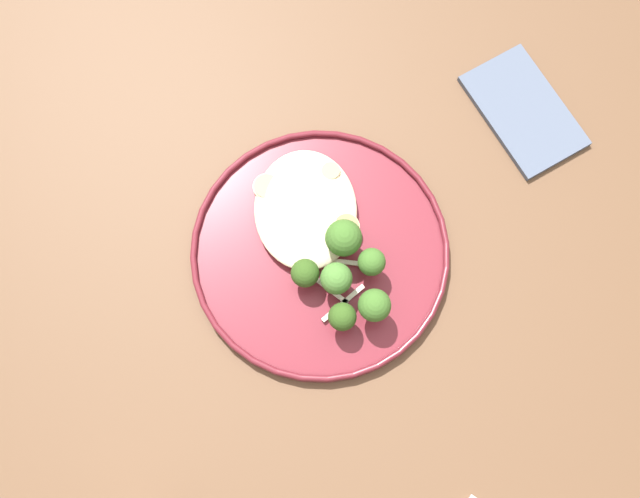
{
  "coord_description": "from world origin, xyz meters",
  "views": [
    {
      "loc": [
        -0.23,
        0.02,
        1.54
      ],
      "look_at": [
        -0.02,
        0.01,
        0.76
      ],
      "focal_mm": 40.84,
      "sensor_mm": 36.0,
      "label": 1
    }
  ],
  "objects_px": {
    "seared_scallop_tiny_bay": "(306,195)",
    "broccoli_floret_left_leaning": "(305,274)",
    "broccoli_floret_center_pile": "(374,306)",
    "seared_scallop_center_golden": "(346,227)",
    "broccoli_floret_beside_noodles": "(344,238)",
    "broccoli_floret_tall_stalk": "(342,317)",
    "broccoli_floret_split_head": "(336,279)",
    "seared_scallop_rear_pale": "(267,188)",
    "seared_scallop_front_small": "(331,173)",
    "broccoli_floret_rear_charred": "(371,263)",
    "folded_napkin": "(523,111)",
    "dinner_plate": "(320,252)"
  },
  "relations": [
    {
      "from": "seared_scallop_front_small",
      "to": "seared_scallop_center_golden",
      "type": "xyz_separation_m",
      "value": [
        -0.06,
        -0.01,
        -0.0
      ]
    },
    {
      "from": "broccoli_floret_rear_charred",
      "to": "seared_scallop_center_golden",
      "type": "bearing_deg",
      "value": 26.68
    },
    {
      "from": "seared_scallop_center_golden",
      "to": "broccoli_floret_split_head",
      "type": "distance_m",
      "value": 0.07
    },
    {
      "from": "seared_scallop_tiny_bay",
      "to": "broccoli_floret_center_pile",
      "type": "relative_size",
      "value": 0.53
    },
    {
      "from": "seared_scallop_front_small",
      "to": "broccoli_floret_left_leaning",
      "type": "relative_size",
      "value": 0.5
    },
    {
      "from": "seared_scallop_tiny_bay",
      "to": "broccoli_floret_left_leaning",
      "type": "bearing_deg",
      "value": 176.45
    },
    {
      "from": "broccoli_floret_beside_noodles",
      "to": "dinner_plate",
      "type": "bearing_deg",
      "value": 97.4
    },
    {
      "from": "seared_scallop_tiny_bay",
      "to": "broccoli_floret_beside_noodles",
      "type": "distance_m",
      "value": 0.08
    },
    {
      "from": "seared_scallop_front_small",
      "to": "broccoli_floret_split_head",
      "type": "height_order",
      "value": "broccoli_floret_split_head"
    },
    {
      "from": "broccoli_floret_center_pile",
      "to": "seared_scallop_center_golden",
      "type": "bearing_deg",
      "value": 13.4
    },
    {
      "from": "broccoli_floret_tall_stalk",
      "to": "folded_napkin",
      "type": "distance_m",
      "value": 0.34
    },
    {
      "from": "dinner_plate",
      "to": "broccoli_floret_split_head",
      "type": "height_order",
      "value": "broccoli_floret_split_head"
    },
    {
      "from": "broccoli_floret_beside_noodles",
      "to": "folded_napkin",
      "type": "relative_size",
      "value": 0.39
    },
    {
      "from": "broccoli_floret_rear_charred",
      "to": "folded_napkin",
      "type": "bearing_deg",
      "value": -47.02
    },
    {
      "from": "dinner_plate",
      "to": "seared_scallop_tiny_bay",
      "type": "relative_size",
      "value": 9.45
    },
    {
      "from": "broccoli_floret_split_head",
      "to": "broccoli_floret_tall_stalk",
      "type": "bearing_deg",
      "value": -174.85
    },
    {
      "from": "broccoli_floret_split_head",
      "to": "broccoli_floret_rear_charred",
      "type": "bearing_deg",
      "value": -67.94
    },
    {
      "from": "seared_scallop_tiny_bay",
      "to": "broccoli_floret_split_head",
      "type": "bearing_deg",
      "value": -165.41
    },
    {
      "from": "seared_scallop_tiny_bay",
      "to": "seared_scallop_center_golden",
      "type": "distance_m",
      "value": 0.06
    },
    {
      "from": "seared_scallop_tiny_bay",
      "to": "seared_scallop_center_golden",
      "type": "xyz_separation_m",
      "value": [
        -0.04,
        -0.04,
        0.0
      ]
    },
    {
      "from": "dinner_plate",
      "to": "broccoli_floret_beside_noodles",
      "type": "xyz_separation_m",
      "value": [
        0.0,
        -0.03,
        0.04
      ]
    },
    {
      "from": "seared_scallop_tiny_bay",
      "to": "broccoli_floret_tall_stalk",
      "type": "height_order",
      "value": "broccoli_floret_tall_stalk"
    },
    {
      "from": "seared_scallop_rear_pale",
      "to": "folded_napkin",
      "type": "distance_m",
      "value": 0.32
    },
    {
      "from": "seared_scallop_rear_pale",
      "to": "broccoli_floret_left_leaning",
      "type": "height_order",
      "value": "broccoli_floret_left_leaning"
    },
    {
      "from": "seared_scallop_tiny_bay",
      "to": "seared_scallop_front_small",
      "type": "xyz_separation_m",
      "value": [
        0.02,
        -0.03,
        0.0
      ]
    },
    {
      "from": "seared_scallop_tiny_bay",
      "to": "seared_scallop_front_small",
      "type": "height_order",
      "value": "seared_scallop_front_small"
    },
    {
      "from": "dinner_plate",
      "to": "seared_scallop_center_golden",
      "type": "height_order",
      "value": "seared_scallop_center_golden"
    },
    {
      "from": "broccoli_floret_tall_stalk",
      "to": "seared_scallop_rear_pale",
      "type": "bearing_deg",
      "value": 25.71
    },
    {
      "from": "dinner_plate",
      "to": "folded_napkin",
      "type": "bearing_deg",
      "value": -57.5
    },
    {
      "from": "folded_napkin",
      "to": "broccoli_floret_left_leaning",
      "type": "bearing_deg",
      "value": 125.36
    },
    {
      "from": "seared_scallop_center_golden",
      "to": "broccoli_floret_tall_stalk",
      "type": "bearing_deg",
      "value": 173.6
    },
    {
      "from": "broccoli_floret_beside_noodles",
      "to": "broccoli_floret_tall_stalk",
      "type": "xyz_separation_m",
      "value": [
        -0.08,
        0.01,
        -0.01
      ]
    },
    {
      "from": "dinner_plate",
      "to": "seared_scallop_front_small",
      "type": "bearing_deg",
      "value": -11.03
    },
    {
      "from": "seared_scallop_front_small",
      "to": "broccoli_floret_rear_charred",
      "type": "height_order",
      "value": "broccoli_floret_rear_charred"
    },
    {
      "from": "broccoli_floret_rear_charred",
      "to": "broccoli_floret_center_pile",
      "type": "distance_m",
      "value": 0.05
    },
    {
      "from": "seared_scallop_center_golden",
      "to": "broccoli_floret_tall_stalk",
      "type": "relative_size",
      "value": 0.59
    },
    {
      "from": "seared_scallop_front_small",
      "to": "seared_scallop_rear_pale",
      "type": "distance_m",
      "value": 0.07
    },
    {
      "from": "dinner_plate",
      "to": "broccoli_floret_beside_noodles",
      "type": "height_order",
      "value": "broccoli_floret_beside_noodles"
    },
    {
      "from": "broccoli_floret_beside_noodles",
      "to": "broccoli_floret_left_leaning",
      "type": "bearing_deg",
      "value": 128.26
    },
    {
      "from": "seared_scallop_front_small",
      "to": "broccoli_floret_tall_stalk",
      "type": "bearing_deg",
      "value": -179.41
    },
    {
      "from": "broccoli_floret_split_head",
      "to": "seared_scallop_center_golden",
      "type": "bearing_deg",
      "value": -13.82
    },
    {
      "from": "seared_scallop_tiny_bay",
      "to": "seared_scallop_rear_pale",
      "type": "relative_size",
      "value": 0.99
    },
    {
      "from": "broccoli_floret_beside_noodles",
      "to": "seared_scallop_center_golden",
      "type": "bearing_deg",
      "value": -14.08
    },
    {
      "from": "broccoli_floret_rear_charred",
      "to": "broccoli_floret_center_pile",
      "type": "relative_size",
      "value": 0.87
    },
    {
      "from": "seared_scallop_tiny_bay",
      "to": "broccoli_floret_split_head",
      "type": "relative_size",
      "value": 0.59
    },
    {
      "from": "seared_scallop_rear_pale",
      "to": "broccoli_floret_tall_stalk",
      "type": "bearing_deg",
      "value": -154.29
    },
    {
      "from": "seared_scallop_tiny_bay",
      "to": "broccoli_floret_tall_stalk",
      "type": "bearing_deg",
      "value": -168.04
    },
    {
      "from": "broccoli_floret_rear_charred",
      "to": "broccoli_floret_beside_noodles",
      "type": "bearing_deg",
      "value": 45.94
    },
    {
      "from": "broccoli_floret_tall_stalk",
      "to": "folded_napkin",
      "type": "height_order",
      "value": "broccoli_floret_tall_stalk"
    },
    {
      "from": "seared_scallop_front_small",
      "to": "broccoli_floret_center_pile",
      "type": "xyz_separation_m",
      "value": [
        -0.16,
        -0.04,
        0.02
      ]
    }
  ]
}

